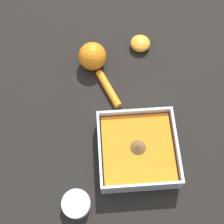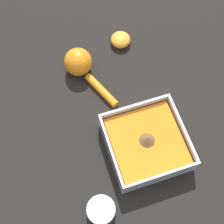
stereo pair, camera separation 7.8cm
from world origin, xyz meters
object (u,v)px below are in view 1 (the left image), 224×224
object	(u,v)px
spice_bowl	(76,204)
lemon_half	(140,43)
square_dish	(137,150)
lemon_squeezer	(94,60)

from	to	relation	value
spice_bowl	lemon_half	world-z (taller)	same
square_dish	lemon_squeezer	distance (m)	0.28
lemon_squeezer	square_dish	bearing A→B (deg)	176.21
spice_bowl	lemon_squeezer	world-z (taller)	lemon_squeezer
lemon_half	square_dish	bearing A→B (deg)	-7.55
spice_bowl	lemon_squeezer	xyz separation A→B (m)	(-0.37, 0.06, 0.02)
lemon_squeezer	spice_bowl	bearing A→B (deg)	147.88
lemon_squeezer	lemon_half	size ratio (longest dim) A/B	3.23
square_dish	lemon_half	world-z (taller)	square_dish
square_dish	spice_bowl	xyz separation A→B (m)	(0.11, -0.15, -0.01)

